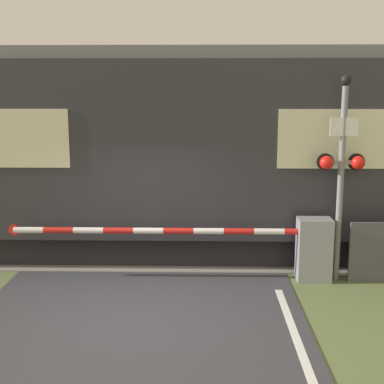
# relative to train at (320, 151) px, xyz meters

# --- Properties ---
(ground_plane) EXTENTS (80.00, 80.00, 0.00)m
(ground_plane) POSITION_rel_train_xyz_m (-3.40, -3.46, -2.14)
(ground_plane) COLOR #5B6B3D
(track_bed) EXTENTS (36.00, 3.20, 0.13)m
(track_bed) POSITION_rel_train_xyz_m (-3.40, 0.00, -2.12)
(track_bed) COLOR gray
(track_bed) RESTS_ON ground_plane
(train) EXTENTS (21.72, 2.99, 4.19)m
(train) POSITION_rel_train_xyz_m (0.00, 0.00, 0.00)
(train) COLOR black
(train) RESTS_ON ground_plane
(crossing_barrier) EXTENTS (5.83, 0.44, 1.14)m
(crossing_barrier) POSITION_rel_train_xyz_m (-0.92, -1.89, -1.51)
(crossing_barrier) COLOR gray
(crossing_barrier) RESTS_ON ground_plane
(signal_post) EXTENTS (0.85, 0.26, 3.65)m
(signal_post) POSITION_rel_train_xyz_m (-0.00, -1.83, -0.07)
(signal_post) COLOR gray
(signal_post) RESTS_ON ground_plane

